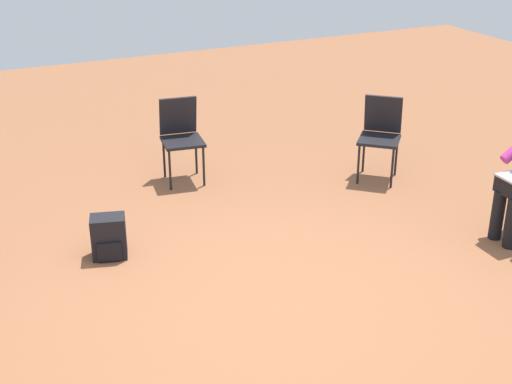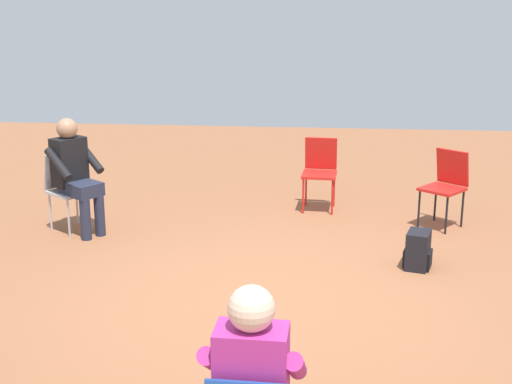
# 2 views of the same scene
# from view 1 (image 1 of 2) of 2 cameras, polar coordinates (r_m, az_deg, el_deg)

# --- Properties ---
(ground_plane) EXTENTS (16.16, 16.16, 0.00)m
(ground_plane) POSITION_cam_1_polar(r_m,az_deg,el_deg) (5.24, 1.97, -9.54)
(ground_plane) COLOR brown
(chair_south) EXTENTS (0.45, 0.49, 0.85)m
(chair_south) POSITION_cam_1_polar(r_m,az_deg,el_deg) (7.27, -6.02, 4.67)
(chair_south) COLOR black
(chair_south) RESTS_ON ground
(chair_southwest) EXTENTS (0.58, 0.59, 0.85)m
(chair_southwest) POSITION_cam_1_polar(r_m,az_deg,el_deg) (7.39, 9.93, 4.76)
(chair_southwest) COLOR black
(chair_southwest) RESTS_ON ground
(backpack_near_laptop_user) EXTENTS (0.32, 0.29, 0.36)m
(backpack_near_laptop_user) POSITION_cam_1_polar(r_m,az_deg,el_deg) (5.98, -11.68, -3.71)
(backpack_near_laptop_user) COLOR black
(backpack_near_laptop_user) RESTS_ON ground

